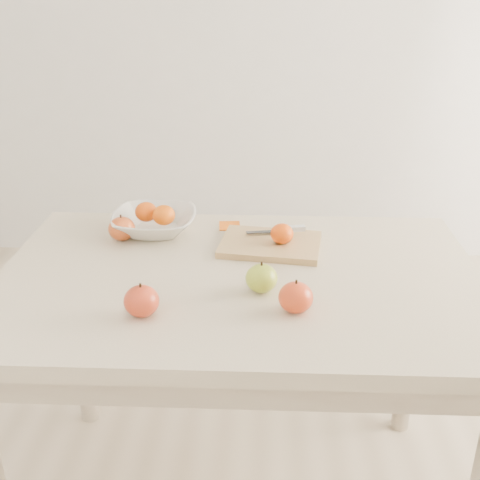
{
  "coord_description": "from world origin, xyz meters",
  "views": [
    {
      "loc": [
        0.06,
        -1.32,
        1.43
      ],
      "look_at": [
        0.0,
        0.05,
        0.82
      ],
      "focal_mm": 45.0,
      "sensor_mm": 36.0,
      "label": 1
    }
  ],
  "objects": [
    {
      "name": "table",
      "position": [
        0.0,
        0.0,
        0.65
      ],
      "size": [
        1.2,
        0.8,
        0.75
      ],
      "color": "beige",
      "rests_on": "ground"
    },
    {
      "name": "cutting_board",
      "position": [
        0.08,
        0.16,
        0.76
      ],
      "size": [
        0.29,
        0.23,
        0.02
      ],
      "primitive_type": "cube",
      "rotation": [
        0.0,
        0.0,
        -0.14
      ],
      "color": "#A98354",
      "rests_on": "table"
    },
    {
      "name": "board_tangerine",
      "position": [
        0.11,
        0.15,
        0.8
      ],
      "size": [
        0.06,
        0.06,
        0.05
      ],
      "primitive_type": "ellipsoid",
      "color": "#CC5007",
      "rests_on": "cutting_board"
    },
    {
      "name": "fruit_bowl",
      "position": [
        -0.25,
        0.26,
        0.78
      ],
      "size": [
        0.24,
        0.24,
        0.06
      ],
      "primitive_type": "imported",
      "color": "silver",
      "rests_on": "table"
    },
    {
      "name": "bowl_tangerine_near",
      "position": [
        -0.28,
        0.27,
        0.81
      ],
      "size": [
        0.06,
        0.06,
        0.06
      ],
      "primitive_type": "ellipsoid",
      "color": "#D25E07",
      "rests_on": "fruit_bowl"
    },
    {
      "name": "bowl_tangerine_far",
      "position": [
        -0.22,
        0.24,
        0.81
      ],
      "size": [
        0.06,
        0.06,
        0.06
      ],
      "primitive_type": "ellipsoid",
      "color": "#DC5007",
      "rests_on": "fruit_bowl"
    },
    {
      "name": "orange_peel_a",
      "position": [
        -0.04,
        0.3,
        0.75
      ],
      "size": [
        0.06,
        0.05,
        0.01
      ],
      "primitive_type": "cube",
      "rotation": [
        0.21,
        0.0,
        0.08
      ],
      "color": "#CF580E",
      "rests_on": "table"
    },
    {
      "name": "orange_peel_b",
      "position": [
        -0.01,
        0.24,
        0.75
      ],
      "size": [
        0.05,
        0.04,
        0.01
      ],
      "primitive_type": "cube",
      "rotation": [
        -0.14,
        0.0,
        0.11
      ],
      "color": "#DE4D0F",
      "rests_on": "table"
    },
    {
      "name": "paring_knife",
      "position": [
        0.12,
        0.23,
        0.78
      ],
      "size": [
        0.17,
        0.06,
        0.01
      ],
      "color": "silver",
      "rests_on": "cutting_board"
    },
    {
      "name": "apple_green",
      "position": [
        0.06,
        -0.09,
        0.78
      ],
      "size": [
        0.08,
        0.08,
        0.07
      ],
      "primitive_type": "ellipsoid",
      "color": "#678F14",
      "rests_on": "table"
    },
    {
      "name": "apple_red_a",
      "position": [
        -0.33,
        0.2,
        0.78
      ],
      "size": [
        0.07,
        0.07,
        0.07
      ],
      "primitive_type": "ellipsoid",
      "color": "maroon",
      "rests_on": "table"
    },
    {
      "name": "apple_red_c",
      "position": [
        -0.2,
        -0.2,
        0.78
      ],
      "size": [
        0.08,
        0.08,
        0.07
      ],
      "primitive_type": "ellipsoid",
      "color": "maroon",
      "rests_on": "table"
    },
    {
      "name": "apple_red_e",
      "position": [
        0.13,
        -0.17,
        0.78
      ],
      "size": [
        0.08,
        0.08,
        0.07
      ],
      "primitive_type": "ellipsoid",
      "color": "#A61102",
      "rests_on": "table"
    }
  ]
}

